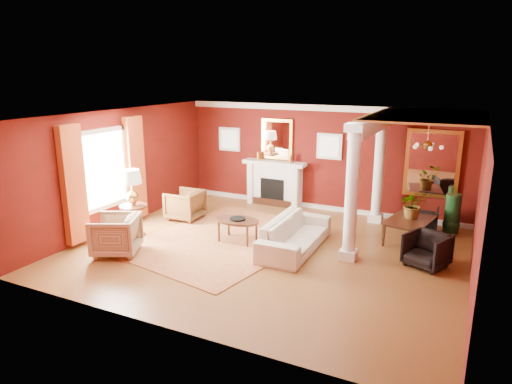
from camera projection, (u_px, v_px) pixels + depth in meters
The scene contains 27 objects.
ground at pixel (268, 250), 9.91m from camera, with size 8.00×8.00×0.00m, color brown.
room_shell at pixel (268, 159), 9.40m from camera, with size 8.04×7.04×2.92m.
fireplace at pixel (274, 183), 13.18m from camera, with size 1.85×0.42×1.29m.
overmantel_mirror at pixel (277, 139), 12.98m from camera, with size 0.95×0.07×1.15m.
flank_window_left at pixel (229, 139), 13.67m from camera, with size 0.70×0.07×0.70m.
flank_window_right at pixel (329, 146), 12.36m from camera, with size 0.70×0.07×0.70m.
left_window at pixel (106, 175), 10.68m from camera, with size 0.21×2.55×2.60m.
column_front at pixel (352, 192), 9.09m from camera, with size 0.36×0.36×2.80m.
column_back at pixel (379, 168), 11.44m from camera, with size 0.36×0.36×2.80m.
header_beam at pixel (373, 124), 10.18m from camera, with size 0.30×3.20×0.32m, color white.
amber_ceiling at pixel (428, 116), 9.50m from camera, with size 2.30×3.40×0.04m, color gold.
dining_mirror at pixel (432, 164), 11.30m from camera, with size 1.30×0.07×1.70m.
chandelier at pixel (427, 145), 9.68m from camera, with size 0.60×0.62×0.75m.
crown_trim at pixel (322, 108), 12.20m from camera, with size 8.00×0.08×0.16m, color white.
base_trim at pixel (318, 207), 12.91m from camera, with size 8.00×0.08×0.12m, color white.
rug at pixel (225, 239), 10.54m from camera, with size 3.28×4.37×0.02m, color maroon.
sofa at pixel (295, 229), 9.86m from camera, with size 2.39×0.70×0.93m, color beige.
armchair_leopard at pixel (185, 203), 11.92m from camera, with size 0.83×0.78×0.86m, color black.
armchair_stripe at pixel (116, 233), 9.61m from camera, with size 0.91×0.85×0.93m, color tan.
coffee_table at pixel (238, 221), 10.32m from camera, with size 1.04×1.04×0.52m.
coffee_book at pixel (237, 215), 10.30m from camera, with size 0.16×0.02×0.22m, color black.
side_table at pixel (132, 191), 10.56m from camera, with size 0.64×0.64×1.59m.
dining_table at pixel (412, 223), 10.35m from camera, with size 1.54×0.54×0.86m, color black.
dining_chair_near at pixel (427, 249), 9.00m from camera, with size 0.73×0.69×0.75m, color black.
dining_chair_far at pixel (423, 218), 11.00m from camera, with size 0.65×0.61×0.67m, color black.
green_urn at pixel (452, 217), 10.95m from camera, with size 0.40×0.40×0.95m.
potted_plant at pixel (414, 194), 10.19m from camera, with size 0.58×0.65×0.50m, color #26591E.
Camera 1 is at (3.82, -8.44, 3.75)m, focal length 32.00 mm.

